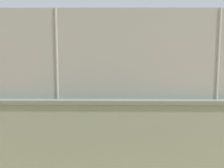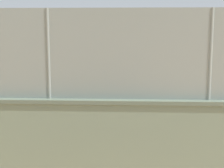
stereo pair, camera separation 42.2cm
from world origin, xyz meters
TOP-DOWN VIEW (x-y plane):
  - ground_plane at (0.00, 0.00)m, footprint 260.00×260.00m
  - perimeter_wall at (2.51, 9.05)m, footprint 25.92×1.26m
  - fence_panel_on_wall at (2.51, 9.05)m, footprint 25.46×0.89m
  - player_near_wall_returning at (3.28, 0.82)m, footprint 0.67×1.07m
  - player_crossing_court at (-1.65, 1.68)m, footprint 0.75×0.68m
  - sports_ball at (3.61, 2.38)m, footprint 0.18×0.18m

SIDE VIEW (x-z plane):
  - ground_plane at x=0.00m, z-range 0.00..0.00m
  - sports_ball at x=3.61m, z-range 0.00..0.18m
  - player_crossing_court at x=-1.65m, z-range 0.12..1.60m
  - perimeter_wall at x=2.51m, z-range 0.01..1.80m
  - player_near_wall_returning at x=3.28m, z-range 0.13..1.68m
  - fence_panel_on_wall at x=2.51m, z-range 1.80..3.58m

